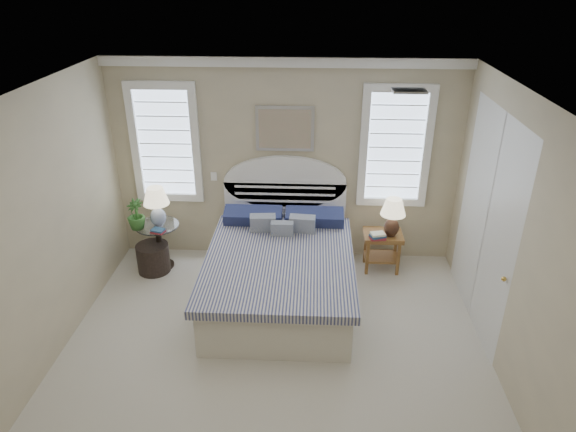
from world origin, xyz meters
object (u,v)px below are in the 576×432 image
(bed, at_px, (280,268))
(lamp_right, at_px, (393,213))
(side_table_left, at_px, (159,241))
(nightstand_right, at_px, (382,243))
(lamp_left, at_px, (156,203))
(floor_pot, at_px, (153,258))

(bed, height_order, lamp_right, bed)
(side_table_left, distance_m, lamp_right, 3.08)
(nightstand_right, bearing_deg, lamp_left, -177.70)
(side_table_left, relative_size, nightstand_right, 1.19)
(nightstand_right, height_order, floor_pot, nightstand_right)
(lamp_left, bearing_deg, bed, -19.57)
(side_table_left, height_order, floor_pot, side_table_left)
(side_table_left, bearing_deg, floor_pot, -120.67)
(floor_pot, bearing_deg, nightstand_right, 4.07)
(nightstand_right, xyz_separation_m, lamp_right, (0.09, -0.05, 0.46))
(bed, relative_size, lamp_left, 4.24)
(bed, bearing_deg, lamp_left, 160.43)
(nightstand_right, height_order, lamp_left, lamp_left)
(nightstand_right, bearing_deg, floor_pot, -175.93)
(side_table_left, bearing_deg, nightstand_right, 1.94)
(floor_pot, distance_m, lamp_left, 0.78)
(floor_pot, xyz_separation_m, lamp_right, (3.11, 0.17, 0.65))
(lamp_left, relative_size, lamp_right, 1.03)
(lamp_right, bearing_deg, side_table_left, -179.01)
(floor_pot, bearing_deg, bed, -15.54)
(bed, xyz_separation_m, floor_pot, (-1.72, 0.48, -0.19))
(side_table_left, height_order, lamp_left, lamp_left)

